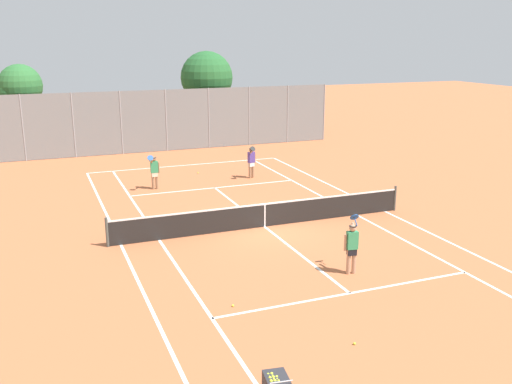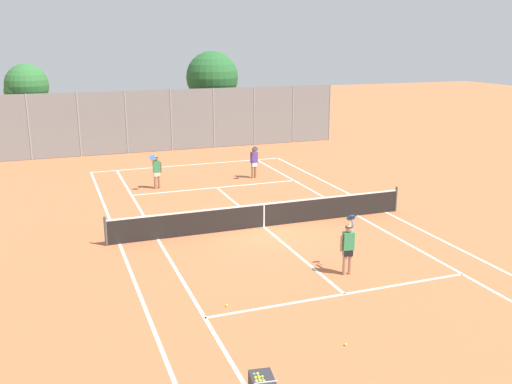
# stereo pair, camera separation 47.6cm
# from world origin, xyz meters

# --- Properties ---
(ground_plane) EXTENTS (120.00, 120.00, 0.00)m
(ground_plane) POSITION_xyz_m (0.00, 0.00, 0.00)
(ground_plane) COLOR #BC663D
(court_line_markings) EXTENTS (11.10, 23.90, 0.01)m
(court_line_markings) POSITION_xyz_m (0.00, 0.00, 0.00)
(court_line_markings) COLOR white
(court_line_markings) RESTS_ON ground
(tennis_net) EXTENTS (12.00, 0.10, 1.07)m
(tennis_net) POSITION_xyz_m (0.00, 0.00, 0.51)
(tennis_net) COLOR #474C47
(tennis_net) RESTS_ON ground
(player_near_side) EXTENTS (0.74, 0.72, 1.77)m
(player_near_side) POSITION_xyz_m (0.77, -5.16, 0.93)
(player_near_side) COLOR tan
(player_near_side) RESTS_ON ground
(player_far_left) EXTENTS (0.66, 0.73, 1.77)m
(player_far_left) POSITION_xyz_m (-2.76, 7.23, 0.93)
(player_far_left) COLOR #936B4C
(player_far_left) RESTS_ON ground
(player_far_right) EXTENTS (0.55, 0.83, 1.77)m
(player_far_right) POSITION_xyz_m (2.40, 7.63, 0.93)
(player_far_right) COLOR #936B4C
(player_far_right) RESTS_ON ground
(loose_tennis_ball_0) EXTENTS (0.07, 0.07, 0.07)m
(loose_tennis_ball_0) POSITION_xyz_m (-1.36, -8.91, 0.03)
(loose_tennis_ball_0) COLOR #D1DB33
(loose_tennis_ball_0) RESTS_ON ground
(loose_tennis_ball_1) EXTENTS (0.07, 0.07, 0.07)m
(loose_tennis_ball_1) POSITION_xyz_m (0.08, 9.69, 0.03)
(loose_tennis_ball_1) COLOR #D1DB33
(loose_tennis_ball_1) RESTS_ON ground
(loose_tennis_ball_2) EXTENTS (0.07, 0.07, 0.07)m
(loose_tennis_ball_2) POSITION_xyz_m (-3.40, -5.96, 0.03)
(loose_tennis_ball_2) COLOR #D1DB33
(loose_tennis_ball_2) RESTS_ON ground
(loose_tennis_ball_4) EXTENTS (0.07, 0.07, 0.07)m
(loose_tennis_ball_4) POSITION_xyz_m (2.05, -2.62, 0.03)
(loose_tennis_ball_4) COLOR #D1DB33
(loose_tennis_ball_4) RESTS_ON ground
(back_fence) EXTENTS (22.86, 0.08, 3.94)m
(back_fence) POSITION_xyz_m (0.00, 16.59, 1.97)
(back_fence) COLOR gray
(back_fence) RESTS_ON ground
(tree_behind_left) EXTENTS (2.66, 2.62, 5.57)m
(tree_behind_left) POSITION_xyz_m (-8.57, 18.66, 4.16)
(tree_behind_left) COLOR brown
(tree_behind_left) RESTS_ON ground
(tree_behind_right) EXTENTS (3.60, 3.60, 6.23)m
(tree_behind_right) POSITION_xyz_m (3.54, 19.23, 4.35)
(tree_behind_right) COLOR brown
(tree_behind_right) RESTS_ON ground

